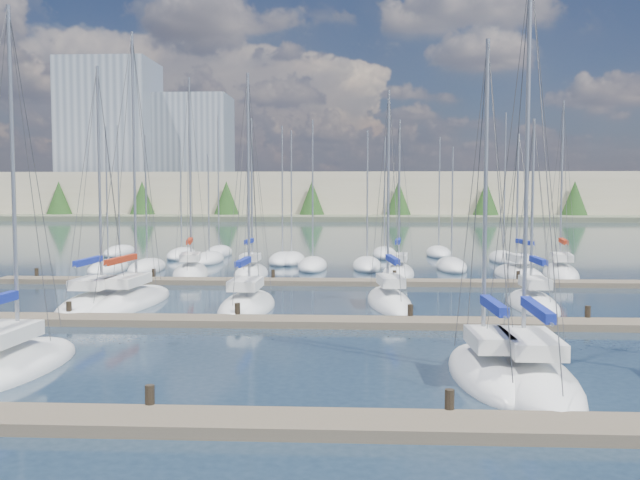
{
  "coord_description": "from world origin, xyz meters",
  "views": [
    {
      "loc": [
        1.57,
        -15.63,
        6.07
      ],
      "look_at": [
        0.0,
        14.0,
        4.0
      ],
      "focal_mm": 40.0,
      "sensor_mm": 36.0,
      "label": 1
    }
  ],
  "objects_px": {
    "sailboat_d": "(486,373)",
    "sailboat_i": "(131,301)",
    "sailboat_e": "(528,377)",
    "sailboat_r": "(561,273)",
    "sailboat_h": "(97,304)",
    "sailboat_k": "(389,301)",
    "sailboat_o": "(251,273)",
    "sailboat_q": "(519,274)",
    "sailboat_c": "(8,366)",
    "sailboat_j": "(247,306)",
    "sailboat_n": "(191,272)",
    "sailboat_p": "(398,273)",
    "sailboat_l": "(533,304)"
  },
  "relations": [
    {
      "from": "sailboat_d",
      "to": "sailboat_i",
      "type": "height_order",
      "value": "sailboat_i"
    },
    {
      "from": "sailboat_e",
      "to": "sailboat_i",
      "type": "bearing_deg",
      "value": 141.54
    },
    {
      "from": "sailboat_r",
      "to": "sailboat_h",
      "type": "height_order",
      "value": "sailboat_h"
    },
    {
      "from": "sailboat_r",
      "to": "sailboat_k",
      "type": "distance_m",
      "value": 18.97
    },
    {
      "from": "sailboat_r",
      "to": "sailboat_o",
      "type": "xyz_separation_m",
      "value": [
        -22.11,
        -1.44,
        0.01
      ]
    },
    {
      "from": "sailboat_q",
      "to": "sailboat_c",
      "type": "bearing_deg",
      "value": -138.28
    },
    {
      "from": "sailboat_j",
      "to": "sailboat_r",
      "type": "relative_size",
      "value": 0.97
    },
    {
      "from": "sailboat_q",
      "to": "sailboat_r",
      "type": "xyz_separation_m",
      "value": [
        3.18,
        1.1,
        0.02
      ]
    },
    {
      "from": "sailboat_d",
      "to": "sailboat_i",
      "type": "relative_size",
      "value": 0.77
    },
    {
      "from": "sailboat_n",
      "to": "sailboat_j",
      "type": "bearing_deg",
      "value": -76.35
    },
    {
      "from": "sailboat_q",
      "to": "sailboat_i",
      "type": "bearing_deg",
      "value": -158.47
    },
    {
      "from": "sailboat_j",
      "to": "sailboat_p",
      "type": "xyz_separation_m",
      "value": [
        8.55,
        14.82,
        0.01
      ]
    },
    {
      "from": "sailboat_k",
      "to": "sailboat_o",
      "type": "bearing_deg",
      "value": 120.41
    },
    {
      "from": "sailboat_d",
      "to": "sailboat_o",
      "type": "height_order",
      "value": "sailboat_o"
    },
    {
      "from": "sailboat_l",
      "to": "sailboat_d",
      "type": "height_order",
      "value": "sailboat_d"
    },
    {
      "from": "sailboat_c",
      "to": "sailboat_o",
      "type": "height_order",
      "value": "sailboat_c"
    },
    {
      "from": "sailboat_c",
      "to": "sailboat_n",
      "type": "relative_size",
      "value": 0.87
    },
    {
      "from": "sailboat_j",
      "to": "sailboat_h",
      "type": "xyz_separation_m",
      "value": [
        -7.84,
        0.05,
        -0.01
      ]
    },
    {
      "from": "sailboat_q",
      "to": "sailboat_p",
      "type": "relative_size",
      "value": 0.91
    },
    {
      "from": "sailboat_l",
      "to": "sailboat_k",
      "type": "distance_m",
      "value": 7.44
    },
    {
      "from": "sailboat_i",
      "to": "sailboat_o",
      "type": "bearing_deg",
      "value": 75.28
    },
    {
      "from": "sailboat_l",
      "to": "sailboat_o",
      "type": "bearing_deg",
      "value": 141.9
    },
    {
      "from": "sailboat_n",
      "to": "sailboat_l",
      "type": "bearing_deg",
      "value": -41.91
    },
    {
      "from": "sailboat_l",
      "to": "sailboat_h",
      "type": "relative_size",
      "value": 0.8
    },
    {
      "from": "sailboat_q",
      "to": "sailboat_h",
      "type": "distance_m",
      "value": 28.75
    },
    {
      "from": "sailboat_h",
      "to": "sailboat_l",
      "type": "bearing_deg",
      "value": 5.25
    },
    {
      "from": "sailboat_c",
      "to": "sailboat_n",
      "type": "height_order",
      "value": "sailboat_n"
    },
    {
      "from": "sailboat_k",
      "to": "sailboat_n",
      "type": "xyz_separation_m",
      "value": [
        -13.67,
        12.76,
        0.0
      ]
    },
    {
      "from": "sailboat_p",
      "to": "sailboat_r",
      "type": "bearing_deg",
      "value": 9.67
    },
    {
      "from": "sailboat_l",
      "to": "sailboat_c",
      "type": "distance_m",
      "value": 25.23
    },
    {
      "from": "sailboat_i",
      "to": "sailboat_k",
      "type": "xyz_separation_m",
      "value": [
        13.74,
        0.53,
        0.0
      ]
    },
    {
      "from": "sailboat_q",
      "to": "sailboat_k",
      "type": "bearing_deg",
      "value": -135.17
    },
    {
      "from": "sailboat_q",
      "to": "sailboat_d",
      "type": "distance_m",
      "value": 28.43
    },
    {
      "from": "sailboat_e",
      "to": "sailboat_d",
      "type": "height_order",
      "value": "sailboat_e"
    },
    {
      "from": "sailboat_e",
      "to": "sailboat_k",
      "type": "bearing_deg",
      "value": 105.09
    },
    {
      "from": "sailboat_e",
      "to": "sailboat_r",
      "type": "bearing_deg",
      "value": 73.73
    },
    {
      "from": "sailboat_q",
      "to": "sailboat_p",
      "type": "distance_m",
      "value": 8.46
    },
    {
      "from": "sailboat_n",
      "to": "sailboat_h",
      "type": "bearing_deg",
      "value": -106.07
    },
    {
      "from": "sailboat_i",
      "to": "sailboat_p",
      "type": "bearing_deg",
      "value": 46.73
    },
    {
      "from": "sailboat_j",
      "to": "sailboat_q",
      "type": "xyz_separation_m",
      "value": [
        17.0,
        14.51,
        -0.01
      ]
    },
    {
      "from": "sailboat_r",
      "to": "sailboat_o",
      "type": "distance_m",
      "value": 22.15
    },
    {
      "from": "sailboat_c",
      "to": "sailboat_k",
      "type": "relative_size",
      "value": 1.07
    },
    {
      "from": "sailboat_c",
      "to": "sailboat_k",
      "type": "height_order",
      "value": "sailboat_c"
    },
    {
      "from": "sailboat_q",
      "to": "sailboat_n",
      "type": "bearing_deg",
      "value": 171.99
    },
    {
      "from": "sailboat_j",
      "to": "sailboat_r",
      "type": "distance_m",
      "value": 25.51
    },
    {
      "from": "sailboat_e",
      "to": "sailboat_k",
      "type": "height_order",
      "value": "sailboat_e"
    },
    {
      "from": "sailboat_l",
      "to": "sailboat_k",
      "type": "bearing_deg",
      "value": 176.86
    },
    {
      "from": "sailboat_j",
      "to": "sailboat_l",
      "type": "xyz_separation_m",
      "value": [
        14.77,
        1.31,
        -0.0
      ]
    },
    {
      "from": "sailboat_q",
      "to": "sailboat_p",
      "type": "bearing_deg",
      "value": 169.63
    },
    {
      "from": "sailboat_p",
      "to": "sailboat_k",
      "type": "xyz_separation_m",
      "value": [
        -1.21,
        -13.17,
        0.0
      ]
    }
  ]
}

